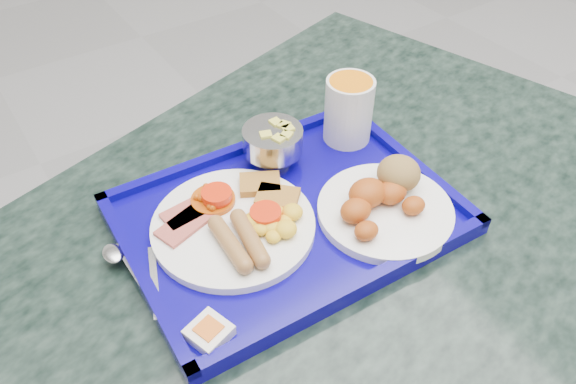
{
  "coord_description": "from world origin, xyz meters",
  "views": [
    {
      "loc": [
        -0.79,
        -0.39,
        1.27
      ],
      "look_at": [
        -0.48,
        0.07,
        0.75
      ],
      "focal_mm": 35.0,
      "sensor_mm": 36.0,
      "label": 1
    }
  ],
  "objects_px": {
    "table": "(313,297)",
    "juice_cup": "(349,108)",
    "main_plate": "(239,222)",
    "bread_plate": "(385,200)",
    "fruit_bowl": "(273,141)",
    "tray": "(288,216)"
  },
  "relations": [
    {
      "from": "table",
      "to": "juice_cup",
      "type": "relative_size",
      "value": 12.06
    },
    {
      "from": "table",
      "to": "juice_cup",
      "type": "xyz_separation_m",
      "value": [
        0.14,
        0.11,
        0.25
      ]
    },
    {
      "from": "main_plate",
      "to": "bread_plate",
      "type": "bearing_deg",
      "value": -24.53
    },
    {
      "from": "juice_cup",
      "to": "fruit_bowl",
      "type": "bearing_deg",
      "value": 173.97
    },
    {
      "from": "main_plate",
      "to": "juice_cup",
      "type": "relative_size",
      "value": 2.1
    },
    {
      "from": "bread_plate",
      "to": "fruit_bowl",
      "type": "distance_m",
      "value": 0.19
    },
    {
      "from": "fruit_bowl",
      "to": "bread_plate",
      "type": "bearing_deg",
      "value": -68.19
    },
    {
      "from": "table",
      "to": "main_plate",
      "type": "bearing_deg",
      "value": 159.94
    },
    {
      "from": "bread_plate",
      "to": "table",
      "type": "bearing_deg",
      "value": 150.26
    },
    {
      "from": "table",
      "to": "juice_cup",
      "type": "distance_m",
      "value": 0.31
    },
    {
      "from": "bread_plate",
      "to": "juice_cup",
      "type": "xyz_separation_m",
      "value": [
        0.06,
        0.16,
        0.04
      ]
    },
    {
      "from": "main_plate",
      "to": "juice_cup",
      "type": "height_order",
      "value": "juice_cup"
    },
    {
      "from": "table",
      "to": "juice_cup",
      "type": "bearing_deg",
      "value": 38.58
    },
    {
      "from": "tray",
      "to": "bread_plate",
      "type": "distance_m",
      "value": 0.14
    },
    {
      "from": "tray",
      "to": "juice_cup",
      "type": "distance_m",
      "value": 0.21
    },
    {
      "from": "main_plate",
      "to": "fruit_bowl",
      "type": "distance_m",
      "value": 0.15
    },
    {
      "from": "main_plate",
      "to": "fruit_bowl",
      "type": "bearing_deg",
      "value": 38.26
    },
    {
      "from": "main_plate",
      "to": "bread_plate",
      "type": "distance_m",
      "value": 0.2
    },
    {
      "from": "table",
      "to": "tray",
      "type": "distance_m",
      "value": 0.19
    },
    {
      "from": "juice_cup",
      "to": "main_plate",
      "type": "bearing_deg",
      "value": -162.7
    },
    {
      "from": "tray",
      "to": "bread_plate",
      "type": "xyz_separation_m",
      "value": [
        0.11,
        -0.07,
        0.03
      ]
    },
    {
      "from": "main_plate",
      "to": "bread_plate",
      "type": "relative_size",
      "value": 1.18
    }
  ]
}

